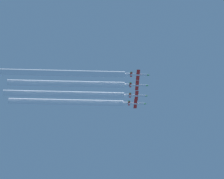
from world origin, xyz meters
name	(u,v)px	position (x,y,z in m)	size (l,w,h in m)	color
jet_far_left	(137,104)	(-10.74, 0.52, 202.18)	(7.31, 10.64, 2.56)	silver
jet_inner_left	(138,96)	(-4.18, 0.70, 201.84)	(7.31, 10.64, 2.56)	silver
jet_center	(138,85)	(3.43, 0.49, 201.99)	(7.31, 10.64, 2.56)	silver
jet_inner_right	(139,75)	(11.04, 0.47, 201.99)	(7.31, 10.64, 2.56)	silver
smoke_trail_far_left	(68,102)	(-10.74, -36.71, 202.15)	(3.13, 64.68, 3.13)	white
smoke_trail_inner_left	(66,94)	(-4.18, -37.66, 201.81)	(3.13, 66.97, 3.13)	white
smoke_trail_center	(68,84)	(3.43, -36.27, 201.97)	(3.13, 63.75, 3.13)	white
smoke_trail_inner_right	(65,73)	(11.04, -37.88, 201.97)	(3.13, 66.94, 3.13)	white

